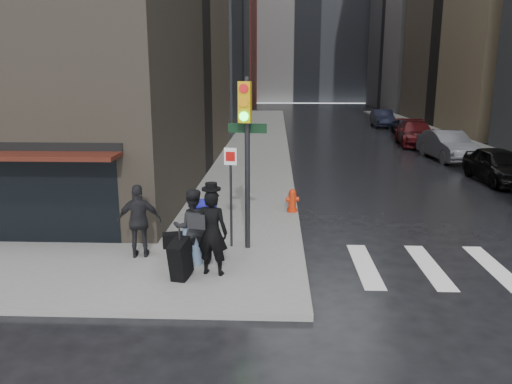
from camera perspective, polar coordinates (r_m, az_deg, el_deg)
ground at (r=11.93m, az=-3.89°, el=-9.89°), size 140.00×140.00×0.00m
sidewalk_left at (r=38.19m, az=0.47°, el=6.45°), size 4.00×50.00×0.15m
sidewalk_right at (r=40.09m, az=20.25°, el=5.96°), size 3.00×50.00×0.15m
bldg_left_far at (r=74.72m, az=-9.19°, el=19.63°), size 22.00×20.00×26.00m
bldg_right_far at (r=73.61m, az=23.26°, el=18.47°), size 22.00×20.00×25.00m
bldg_distant at (r=89.72m, az=5.75°, el=20.59°), size 40.00×12.00×32.00m
man_overcoat at (r=11.49m, az=-5.78°, el=-5.09°), size 1.34×1.06×2.22m
man_jeans at (r=12.25m, az=-7.34°, el=-3.90°), size 1.37×0.92×1.87m
man_greycoat at (r=12.91m, az=-13.18°, el=-3.26°), size 1.16×0.61×1.88m
traffic_light at (r=12.73m, az=-1.29°, el=5.87°), size 1.11×0.58×4.48m
fire_hydrant at (r=16.85m, az=4.17°, el=-1.09°), size 0.45×0.35×0.79m
parked_car_1 at (r=24.37m, az=25.98°, el=2.74°), size 1.89×4.54×1.54m
parked_car_2 at (r=29.71m, az=21.03°, el=4.98°), size 2.17×5.04×1.61m
parked_car_3 at (r=35.26m, az=17.74°, el=6.42°), size 2.73×5.68×1.59m
parked_car_4 at (r=41.15m, az=16.62°, el=7.22°), size 1.62×3.91×1.32m
parked_car_5 at (r=46.76m, az=14.24°, el=8.18°), size 1.81×4.72×1.54m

